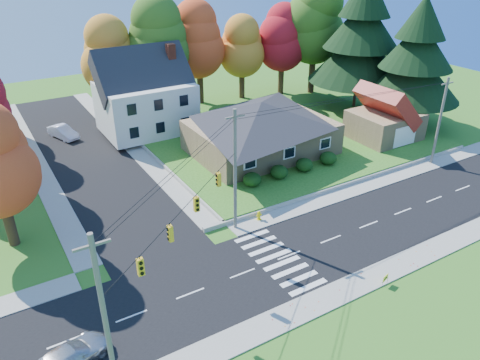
{
  "coord_description": "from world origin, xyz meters",
  "views": [
    {
      "loc": [
        -17.45,
        -21.99,
        20.73
      ],
      "look_at": [
        0.62,
        8.0,
        2.52
      ],
      "focal_mm": 35.0,
      "sensor_mm": 36.0,
      "label": 1
    }
  ],
  "objects_px": {
    "ranch_house": "(261,126)",
    "fire_hydrant": "(259,216)",
    "white_car": "(63,132)",
    "silver_sedan": "(69,358)"
  },
  "relations": [
    {
      "from": "ranch_house",
      "to": "white_car",
      "type": "height_order",
      "value": "ranch_house"
    },
    {
      "from": "silver_sedan",
      "to": "white_car",
      "type": "bearing_deg",
      "value": -30.35
    },
    {
      "from": "ranch_house",
      "to": "silver_sedan",
      "type": "xyz_separation_m",
      "value": [
        -24.11,
        -17.97,
        -2.56
      ]
    },
    {
      "from": "white_car",
      "to": "fire_hydrant",
      "type": "relative_size",
      "value": 5.12
    },
    {
      "from": "white_car",
      "to": "fire_hydrant",
      "type": "bearing_deg",
      "value": -89.71
    },
    {
      "from": "ranch_house",
      "to": "white_car",
      "type": "bearing_deg",
      "value": 137.05
    },
    {
      "from": "white_car",
      "to": "silver_sedan",
      "type": "bearing_deg",
      "value": -121.75
    },
    {
      "from": "ranch_house",
      "to": "fire_hydrant",
      "type": "height_order",
      "value": "ranch_house"
    },
    {
      "from": "ranch_house",
      "to": "white_car",
      "type": "distance_m",
      "value": 23.28
    },
    {
      "from": "white_car",
      "to": "ranch_house",
      "type": "bearing_deg",
      "value": -62.69
    }
  ]
}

